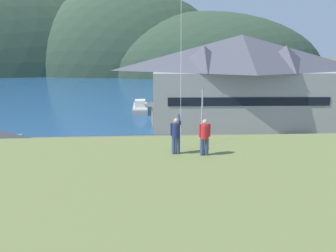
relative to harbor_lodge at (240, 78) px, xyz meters
name	(u,v)px	position (x,y,z in m)	size (l,w,h in m)	color
ground_plane	(156,197)	(-12.60, -22.92, -6.79)	(600.00, 600.00, 0.00)	#66604C
parking_lot_pad	(154,172)	(-12.60, -17.92, -6.74)	(40.00, 20.00, 0.10)	gray
bay_water	(150,91)	(-12.60, 37.08, -6.77)	(360.00, 84.00, 0.03)	navy
far_hill_east_peak	(128,72)	(-21.58, 99.03, -6.79)	(89.61, 53.01, 69.05)	#334733
far_hill_center_saddle	(206,74)	(11.35, 90.90, -6.79)	(96.84, 53.02, 49.43)	#334733
harbor_lodge	(240,78)	(0.00, 0.00, 0.00)	(26.31, 12.92, 12.73)	#999E99
storage_shed_waterside	(170,109)	(-9.90, 0.93, -4.43)	(5.84, 5.31, 4.53)	#756B5B
wharf_dock	(161,108)	(-10.82, 12.03, -6.44)	(3.20, 11.00, 0.70)	#70604C
moored_boat_wharfside	(140,108)	(-14.43, 10.82, -6.07)	(2.60, 7.89, 2.16)	#A8A399
parked_car_corner_spot	(292,155)	(0.58, -16.90, -5.72)	(4.36, 2.38, 1.82)	navy
parked_car_front_row_end	(131,157)	(-14.73, -16.43, -5.72)	(4.24, 2.13, 1.82)	#9EA3A8
parked_car_mid_row_center	(139,185)	(-13.85, -23.00, -5.72)	(4.21, 2.08, 1.82)	red
parked_car_back_row_right	(194,176)	(-9.44, -21.41, -5.72)	(4.23, 2.11, 1.82)	#236633
parked_car_front_row_silver	(192,152)	(-8.78, -15.27, -5.72)	(4.31, 2.28, 1.82)	#9EA3A8
parking_light_pole	(202,116)	(-7.42, -12.36, -2.70)	(0.24, 0.78, 6.91)	#ADADB2
person_kite_flyer	(176,135)	(-11.76, -30.91, 0.32)	(0.51, 0.67, 1.86)	#384770
person_companion	(205,136)	(-10.44, -31.21, 0.31)	(0.55, 0.40, 1.74)	#384770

